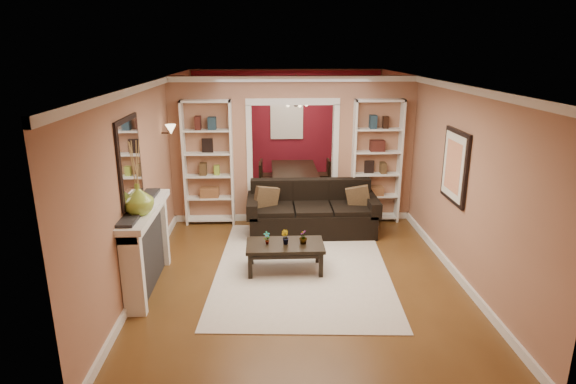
{
  "coord_description": "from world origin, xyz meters",
  "views": [
    {
      "loc": [
        -0.45,
        -7.59,
        3.18
      ],
      "look_at": [
        -0.17,
        -0.8,
        1.14
      ],
      "focal_mm": 30.0,
      "sensor_mm": 36.0,
      "label": 1
    }
  ],
  "objects_px": {
    "sofa": "(312,209)",
    "coffee_table": "(285,257)",
    "fireplace": "(148,248)",
    "bookshelf_right": "(376,162)",
    "dining_table": "(296,182)",
    "bookshelf_left": "(208,163)"
  },
  "relations": [
    {
      "from": "sofa",
      "to": "coffee_table",
      "type": "xyz_separation_m",
      "value": [
        -0.53,
        -1.53,
        -0.23
      ]
    },
    {
      "from": "fireplace",
      "to": "dining_table",
      "type": "height_order",
      "value": "fireplace"
    },
    {
      "from": "bookshelf_right",
      "to": "dining_table",
      "type": "height_order",
      "value": "bookshelf_right"
    },
    {
      "from": "dining_table",
      "to": "fireplace",
      "type": "bearing_deg",
      "value": 151.84
    },
    {
      "from": "bookshelf_left",
      "to": "fireplace",
      "type": "relative_size",
      "value": 1.35
    },
    {
      "from": "bookshelf_right",
      "to": "coffee_table",
      "type": "bearing_deg",
      "value": -130.08
    },
    {
      "from": "coffee_table",
      "to": "fireplace",
      "type": "xyz_separation_m",
      "value": [
        -1.87,
        -0.42,
        0.37
      ]
    },
    {
      "from": "sofa",
      "to": "dining_table",
      "type": "xyz_separation_m",
      "value": [
        -0.16,
        2.23,
        -0.14
      ]
    },
    {
      "from": "bookshelf_right",
      "to": "sofa",
      "type": "bearing_deg",
      "value": -154.89
    },
    {
      "from": "fireplace",
      "to": "dining_table",
      "type": "relative_size",
      "value": 0.96
    },
    {
      "from": "bookshelf_right",
      "to": "dining_table",
      "type": "xyz_separation_m",
      "value": [
        -1.4,
        1.65,
        -0.84
      ]
    },
    {
      "from": "coffee_table",
      "to": "bookshelf_left",
      "type": "height_order",
      "value": "bookshelf_left"
    },
    {
      "from": "bookshelf_right",
      "to": "bookshelf_left",
      "type": "bearing_deg",
      "value": 180.0
    },
    {
      "from": "bookshelf_left",
      "to": "dining_table",
      "type": "distance_m",
      "value": 2.51
    },
    {
      "from": "coffee_table",
      "to": "dining_table",
      "type": "xyz_separation_m",
      "value": [
        0.37,
        3.76,
        0.1
      ]
    },
    {
      "from": "bookshelf_right",
      "to": "dining_table",
      "type": "bearing_deg",
      "value": 130.35
    },
    {
      "from": "coffee_table",
      "to": "bookshelf_right",
      "type": "height_order",
      "value": "bookshelf_right"
    },
    {
      "from": "coffee_table",
      "to": "bookshelf_right",
      "type": "bearing_deg",
      "value": 49.69
    },
    {
      "from": "sofa",
      "to": "dining_table",
      "type": "distance_m",
      "value": 2.24
    },
    {
      "from": "coffee_table",
      "to": "bookshelf_left",
      "type": "xyz_separation_m",
      "value": [
        -1.33,
        2.11,
        0.94
      ]
    },
    {
      "from": "fireplace",
      "to": "bookshelf_left",
      "type": "bearing_deg",
      "value": 77.95
    },
    {
      "from": "bookshelf_right",
      "to": "fireplace",
      "type": "xyz_separation_m",
      "value": [
        -3.64,
        -2.53,
        -0.57
      ]
    }
  ]
}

